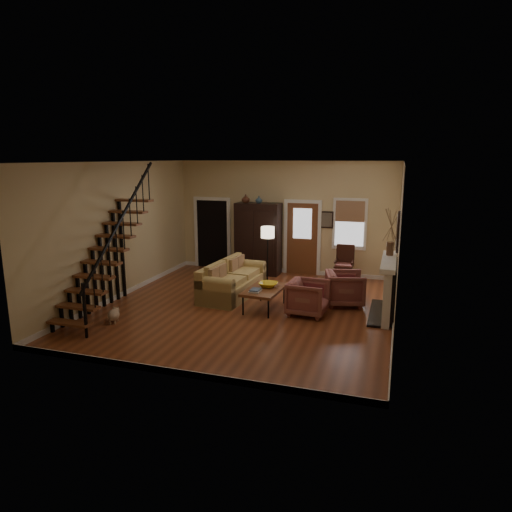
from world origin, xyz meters
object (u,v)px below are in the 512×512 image
(armoire, at_px, (258,239))
(armchair_left, at_px, (308,298))
(coffee_table, at_px, (264,299))
(side_chair, at_px, (344,264))
(armchair_right, at_px, (345,288))
(sofa, at_px, (233,280))
(floor_lamp, at_px, (268,256))

(armoire, height_order, armchair_left, armoire)
(coffee_table, relative_size, side_chair, 1.24)
(armchair_left, height_order, armchair_right, armchair_right)
(sofa, xyz_separation_m, armchair_right, (2.76, 0.11, -0.01))
(armchair_right, height_order, side_chair, side_chair)
(armoire, height_order, side_chair, armoire)
(armchair_right, relative_size, side_chair, 0.85)
(armoire, bearing_deg, armchair_left, -55.96)
(armoire, xyz_separation_m, sofa, (0.06, -2.34, -0.64))
(armchair_right, bearing_deg, coffee_table, 102.77)
(sofa, xyz_separation_m, floor_lamp, (0.52, 1.32, 0.38))
(sofa, height_order, floor_lamp, floor_lamp)
(armoire, bearing_deg, side_chair, -4.48)
(sofa, distance_m, armchair_left, 2.21)
(sofa, distance_m, side_chair, 3.28)
(armoire, relative_size, coffee_table, 1.66)
(coffee_table, height_order, armchair_left, armchair_left)
(armchair_right, bearing_deg, armoire, 37.86)
(side_chair, bearing_deg, sofa, -139.29)
(armchair_right, xyz_separation_m, side_chair, (-0.27, 2.03, 0.11))
(sofa, height_order, armchair_right, sofa)
(sofa, bearing_deg, armchair_left, -16.71)
(armoire, xyz_separation_m, armchair_right, (2.82, -2.23, -0.65))
(coffee_table, xyz_separation_m, floor_lamp, (-0.52, 2.07, 0.55))
(coffee_table, relative_size, armchair_left, 1.51)
(armoire, relative_size, floor_lamp, 1.33)
(armoire, relative_size, side_chair, 2.06)
(floor_lamp, bearing_deg, sofa, -111.38)
(armchair_left, relative_size, floor_lamp, 0.53)
(coffee_table, bearing_deg, armchair_right, 26.57)
(armoire, bearing_deg, sofa, -88.47)
(armchair_right, bearing_deg, side_chair, -6.26)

